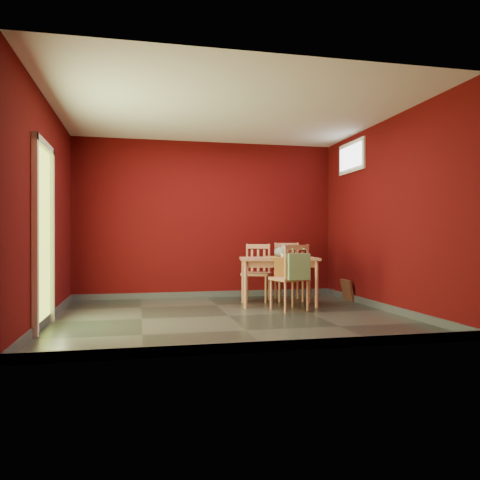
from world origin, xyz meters
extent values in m
plane|color=#2D342D|center=(0.00, 0.00, 0.00)|extent=(4.50, 4.50, 0.00)
plane|color=#4B0708|center=(0.00, 2.00, 1.35)|extent=(4.50, 0.00, 4.50)
plane|color=#4B0708|center=(0.00, -2.00, 1.35)|extent=(4.50, 0.00, 4.50)
plane|color=#4B0708|center=(-2.25, 0.00, 1.35)|extent=(0.00, 4.00, 4.00)
plane|color=#4B0708|center=(2.25, 0.00, 1.35)|extent=(0.00, 4.00, 4.00)
plane|color=white|center=(0.00, 0.00, 2.70)|extent=(4.50, 4.50, 0.00)
cube|color=#3F4244|center=(0.00, 1.99, 0.05)|extent=(4.50, 0.02, 0.10)
cube|color=#3F4244|center=(0.00, -1.99, 0.05)|extent=(4.50, 0.02, 0.10)
cube|color=#3F4244|center=(-2.24, 0.00, 0.05)|extent=(0.03, 4.00, 0.10)
cube|color=#3F4244|center=(2.24, 0.00, 0.05)|extent=(0.03, 4.00, 0.10)
cube|color=#B7D838|center=(-2.24, -0.40, 1.02)|extent=(0.02, 0.85, 2.05)
cube|color=white|center=(-2.21, -0.86, 1.06)|extent=(0.06, 0.08, 2.13)
cube|color=white|center=(-2.21, 0.06, 1.06)|extent=(0.06, 0.08, 2.13)
cube|color=white|center=(-2.21, -0.40, 2.09)|extent=(0.06, 1.01, 0.08)
cube|color=white|center=(2.23, 1.00, 2.35)|extent=(0.03, 0.90, 0.50)
cube|color=white|center=(2.21, 1.00, 2.35)|extent=(0.02, 0.76, 0.36)
cube|color=silver|center=(1.60, 1.99, 0.30)|extent=(0.08, 0.02, 0.12)
cube|color=tan|center=(0.93, 0.79, 0.71)|extent=(1.26, 0.86, 0.04)
cube|color=tan|center=(0.93, 0.79, 0.64)|extent=(1.13, 0.73, 0.10)
cylinder|color=tan|center=(0.36, 0.59, 0.35)|extent=(0.05, 0.05, 0.69)
cylinder|color=tan|center=(0.45, 1.15, 0.35)|extent=(0.05, 0.05, 0.69)
cylinder|color=tan|center=(1.40, 0.43, 0.35)|extent=(0.05, 0.05, 0.69)
cylinder|color=tan|center=(1.49, 0.99, 0.35)|extent=(0.05, 0.05, 0.69)
cube|color=#AD712C|center=(0.93, 0.79, 0.74)|extent=(0.44, 0.74, 0.01)
cube|color=#AD712C|center=(0.93, 0.44, 0.56)|extent=(0.33, 0.06, 0.35)
cube|color=tan|center=(0.71, 1.31, 0.44)|extent=(0.57, 0.57, 0.04)
cylinder|color=tan|center=(0.46, 1.21, 0.21)|extent=(0.04, 0.04, 0.42)
cylinder|color=tan|center=(0.61, 1.55, 0.21)|extent=(0.04, 0.04, 0.42)
cylinder|color=tan|center=(0.80, 1.06, 0.21)|extent=(0.04, 0.04, 0.42)
cylinder|color=tan|center=(0.95, 1.40, 0.21)|extent=(0.04, 0.04, 0.42)
cylinder|color=tan|center=(0.61, 1.55, 0.70)|extent=(0.04, 0.04, 0.46)
cylinder|color=tan|center=(0.95, 1.40, 0.70)|extent=(0.04, 0.04, 0.46)
cube|color=tan|center=(0.78, 1.48, 0.89)|extent=(0.37, 0.19, 0.07)
cube|color=tan|center=(0.69, 1.52, 0.66)|extent=(0.04, 0.03, 0.36)
cube|color=tan|center=(0.78, 1.48, 0.66)|extent=(0.04, 0.03, 0.36)
cube|color=tan|center=(0.88, 1.44, 0.66)|extent=(0.04, 0.03, 0.36)
cube|color=tan|center=(1.25, 1.27, 0.45)|extent=(0.49, 0.49, 0.04)
cylinder|color=tan|center=(1.04, 1.10, 0.22)|extent=(0.04, 0.04, 0.43)
cylinder|color=tan|center=(1.08, 1.48, 0.22)|extent=(0.04, 0.04, 0.43)
cylinder|color=tan|center=(1.42, 1.06, 0.22)|extent=(0.04, 0.04, 0.43)
cylinder|color=tan|center=(1.46, 1.43, 0.22)|extent=(0.04, 0.04, 0.43)
cylinder|color=tan|center=(1.08, 1.48, 0.71)|extent=(0.04, 0.04, 0.47)
cylinder|color=tan|center=(1.46, 1.43, 0.71)|extent=(0.04, 0.04, 0.47)
cube|color=tan|center=(1.27, 1.45, 0.91)|extent=(0.40, 0.08, 0.07)
cube|color=tan|center=(1.17, 1.47, 0.67)|extent=(0.04, 0.03, 0.37)
cube|color=tan|center=(1.27, 1.45, 0.67)|extent=(0.04, 0.03, 0.37)
cube|color=tan|center=(1.38, 1.44, 0.67)|extent=(0.04, 0.03, 0.37)
cube|color=tan|center=(0.93, 0.29, 0.45)|extent=(0.54, 0.54, 0.04)
cylinder|color=tan|center=(1.06, 0.52, 0.21)|extent=(0.04, 0.04, 0.43)
cylinder|color=tan|center=(1.16, 0.16, 0.21)|extent=(0.04, 0.04, 0.43)
cylinder|color=tan|center=(0.70, 0.42, 0.21)|extent=(0.04, 0.04, 0.43)
cylinder|color=tan|center=(0.80, 0.06, 0.21)|extent=(0.04, 0.04, 0.43)
cylinder|color=tan|center=(1.16, 0.16, 0.70)|extent=(0.04, 0.04, 0.47)
cylinder|color=tan|center=(0.80, 0.06, 0.70)|extent=(0.04, 0.04, 0.47)
cube|color=tan|center=(0.98, 0.11, 0.90)|extent=(0.39, 0.14, 0.07)
cube|color=tan|center=(1.08, 0.13, 0.66)|extent=(0.04, 0.03, 0.36)
cube|color=tan|center=(0.98, 0.11, 0.66)|extent=(0.04, 0.03, 0.36)
cube|color=tan|center=(0.88, 0.08, 0.66)|extent=(0.04, 0.03, 0.36)
cube|color=#779F65|center=(0.98, 0.03, 0.64)|extent=(0.31, 0.10, 0.36)
cylinder|color=#779F65|center=(0.90, 0.09, 0.88)|extent=(0.02, 0.15, 0.02)
cylinder|color=#779F65|center=(1.07, 0.09, 0.88)|extent=(0.02, 0.15, 0.02)
cube|color=brown|center=(2.19, 1.06, 0.17)|extent=(0.12, 0.35, 0.35)
cube|color=black|center=(2.19, 1.06, 0.17)|extent=(0.08, 0.24, 0.24)
camera|label=1|loc=(-1.16, -6.06, 1.03)|focal=35.00mm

